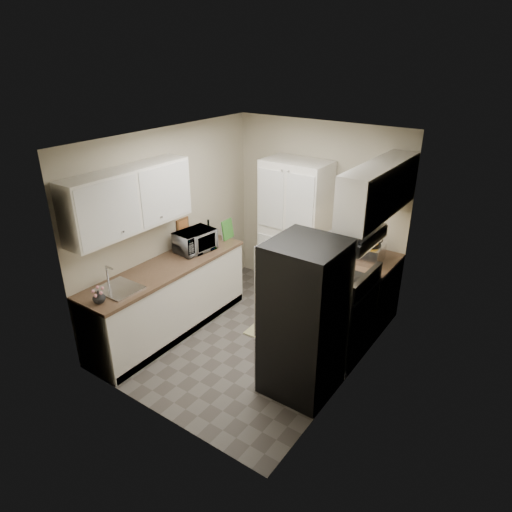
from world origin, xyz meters
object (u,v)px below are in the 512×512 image
(toaster_oven, at_px, (370,253))
(pantry_cabinet, at_px, (295,231))
(refrigerator, at_px, (304,319))
(wine_bottle, at_px, (209,234))
(electric_range, at_px, (339,317))
(microwave, at_px, (195,241))

(toaster_oven, bearing_deg, pantry_cabinet, 167.28)
(refrigerator, height_order, wine_bottle, refrigerator)
(pantry_cabinet, height_order, electric_range, pantry_cabinet)
(refrigerator, bearing_deg, toaster_oven, 87.87)
(electric_range, xyz_separation_m, refrigerator, (-0.03, -0.80, 0.37))
(toaster_oven, bearing_deg, electric_range, -95.70)
(pantry_cabinet, relative_size, refrigerator, 1.18)
(electric_range, xyz_separation_m, toaster_oven, (0.02, 0.74, 0.55))
(electric_range, bearing_deg, microwave, -172.34)
(pantry_cabinet, bearing_deg, microwave, -123.91)
(wine_bottle, relative_size, toaster_oven, 0.88)
(refrigerator, relative_size, toaster_oven, 4.54)
(wine_bottle, bearing_deg, pantry_cabinet, 50.45)
(microwave, xyz_separation_m, wine_bottle, (0.02, 0.25, 0.02))
(wine_bottle, bearing_deg, electric_range, 0.52)
(microwave, bearing_deg, toaster_oven, -56.38)
(pantry_cabinet, relative_size, wine_bottle, 6.05)
(pantry_cabinet, distance_m, microwave, 1.44)
(refrigerator, bearing_deg, pantry_cabinet, 123.46)
(pantry_cabinet, relative_size, microwave, 3.94)
(electric_range, bearing_deg, pantry_cabinet, 141.78)
(pantry_cabinet, distance_m, wine_bottle, 1.23)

